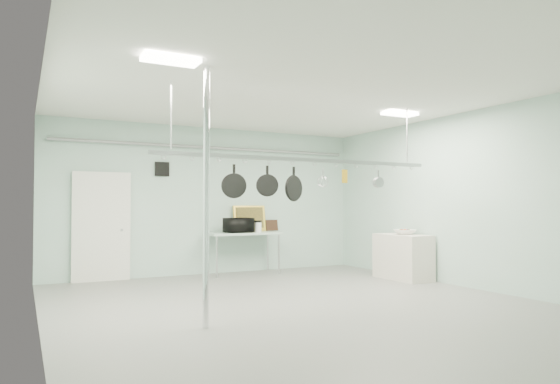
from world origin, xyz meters
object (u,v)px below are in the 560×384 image
coffee_canister (258,227)px  fruit_bowl (405,232)px  microwave (239,225)px  skillet_left (234,181)px  side_cabinet (403,257)px  pot_rack (304,158)px  prep_table (244,236)px  chrome_pole (206,196)px  skillet_mid (267,181)px  skillet_right (294,184)px

coffee_canister → fruit_bowl: (2.31, -2.07, -0.06)m
microwave → skillet_left: bearing=58.1°
side_cabinet → pot_rack: pot_rack is taller
prep_table → coffee_canister: 0.36m
chrome_pole → skillet_left: chrome_pole is taller
skillet_mid → fruit_bowl: bearing=46.0°
prep_table → skillet_left: skillet_left is taller
side_cabinet → skillet_right: bearing=-160.6°
prep_table → side_cabinet: size_ratio=1.33×
skillet_mid → microwave: bearing=104.2°
pot_rack → skillet_mid: bearing=180.0°
coffee_canister → skillet_right: (-0.85, -3.14, 0.80)m
microwave → skillet_right: skillet_right is taller
microwave → fruit_bowl: size_ratio=1.37×
microwave → skillet_right: size_ratio=1.06×
pot_rack → skillet_mid: size_ratio=10.28×
chrome_pole → prep_table: size_ratio=2.00×
chrome_pole → pot_rack: (1.90, 0.90, 0.63)m
chrome_pole → prep_table: chrome_pole is taller
side_cabinet → pot_rack: bearing=-159.6°
microwave → skillet_right: 3.30m
prep_table → side_cabinet: prep_table is taller
fruit_bowl → skillet_right: (-3.16, -1.07, 0.86)m
side_cabinet → skillet_left: (-4.12, -1.10, 1.39)m
pot_rack → skillet_right: (-0.18, 0.00, -0.41)m
coffee_canister → fruit_bowl: coffee_canister is taller
pot_rack → fruit_bowl: 3.42m
prep_table → skillet_left: bearing=-115.5°
pot_rack → microwave: pot_rack is taller
side_cabinet → fruit_bowl: size_ratio=2.87×
side_cabinet → skillet_right: size_ratio=2.22×
side_cabinet → coffee_canister: size_ratio=5.56×
microwave → coffee_canister: bearing=166.1°
side_cabinet → prep_table: bearing=139.2°
coffee_canister → skillet_right: size_ratio=0.40×
prep_table → microwave: 0.30m
pot_rack → microwave: size_ratio=8.39×
chrome_pole → microwave: 4.65m
chrome_pole → prep_table: bearing=61.3°
chrome_pole → side_cabinet: 5.37m
skillet_mid → skillet_left: bearing=-150.5°
coffee_canister → skillet_right: bearing=-105.2°
pot_rack → coffee_canister: pot_rack is taller
skillet_mid → skillet_right: bearing=29.5°
microwave → chrome_pole: bearing=54.3°
side_cabinet → skillet_mid: 4.00m
prep_table → pot_rack: (-0.40, -3.30, 1.40)m
skillet_left → skillet_mid: bearing=19.8°
prep_table → coffee_canister: (0.28, -0.16, 0.18)m
side_cabinet → microwave: microwave is taller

